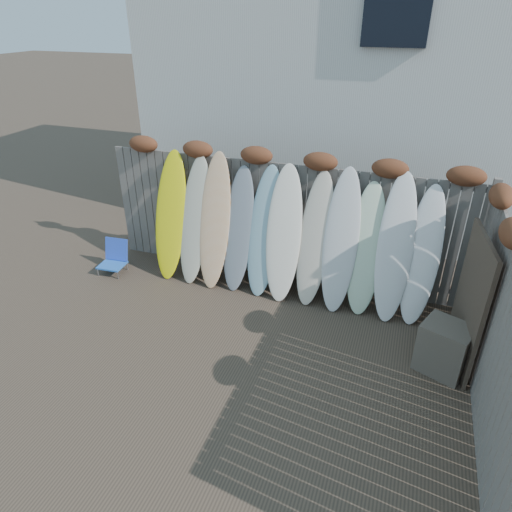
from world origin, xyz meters
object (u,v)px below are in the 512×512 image
(wooden_crate, at_px, (444,348))
(lattice_panel, at_px, (470,303))
(surfboard_0, at_px, (171,216))
(beach_chair, at_px, (114,257))

(wooden_crate, height_order, lattice_panel, lattice_panel)
(wooden_crate, bearing_deg, surfboard_0, 165.79)
(surfboard_0, bearing_deg, lattice_panel, -10.96)
(lattice_panel, height_order, surfboard_0, surfboard_0)
(surfboard_0, bearing_deg, beach_chair, -161.32)
(beach_chair, distance_m, wooden_crate, 5.46)
(beach_chair, xyz_separation_m, surfboard_0, (1.00, 0.35, 0.78))
(wooden_crate, bearing_deg, lattice_panel, 54.00)
(beach_chair, distance_m, surfboard_0, 1.32)
(wooden_crate, height_order, surfboard_0, surfboard_0)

